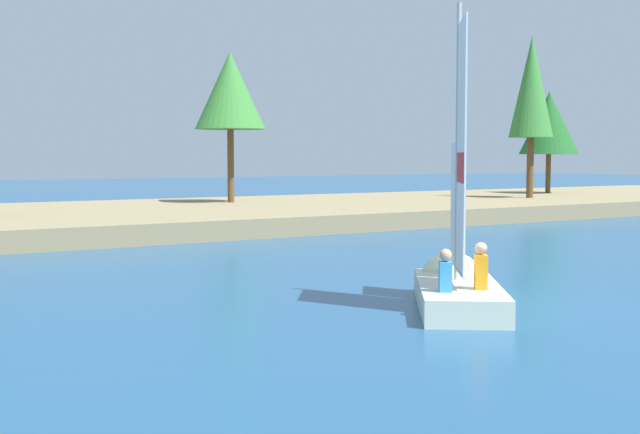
# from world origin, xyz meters

# --- Properties ---
(shore_bank) EXTENTS (80.00, 14.43, 0.65)m
(shore_bank) POSITION_xyz_m (0.00, 28.61, 0.32)
(shore_bank) COLOR #897A56
(shore_bank) RESTS_ON ground
(shoreline_tree_centre) EXTENTS (3.09, 3.09, 6.58)m
(shoreline_tree_centre) POSITION_xyz_m (5.14, 30.95, 5.52)
(shoreline_tree_centre) COLOR brown
(shoreline_tree_centre) RESTS_ON shore_bank
(shoreline_tree_midright) EXTENTS (2.13, 2.13, 7.89)m
(shoreline_tree_midright) POSITION_xyz_m (19.32, 26.59, 6.01)
(shoreline_tree_midright) COLOR brown
(shoreline_tree_midright) RESTS_ON shore_bank
(shoreline_tree_right) EXTENTS (3.23, 3.23, 5.63)m
(shoreline_tree_right) POSITION_xyz_m (24.40, 29.89, 4.53)
(shoreline_tree_right) COLOR brown
(shoreline_tree_right) RESTS_ON shore_bank
(sailboat) EXTENTS (3.62, 4.15, 5.70)m
(sailboat) POSITION_xyz_m (-1.75, 9.13, 0.40)
(sailboat) COLOR silver
(sailboat) RESTS_ON ground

